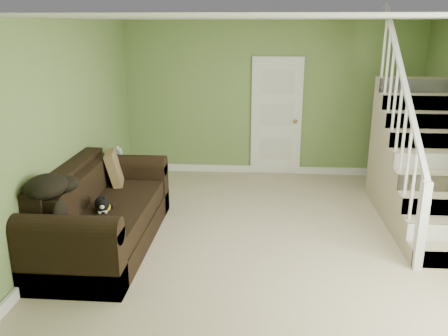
% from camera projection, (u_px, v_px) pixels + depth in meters
% --- Properties ---
extents(floor, '(5.00, 5.50, 0.01)m').
position_uv_depth(floor, '(272.00, 239.00, 5.83)').
color(floor, tan).
rests_on(floor, ground).
extents(ceiling, '(5.00, 5.50, 0.01)m').
position_uv_depth(ceiling, '(279.00, 18.00, 5.07)').
color(ceiling, white).
rests_on(ceiling, wall_back).
extents(wall_back, '(5.00, 0.04, 2.60)m').
position_uv_depth(wall_back, '(271.00, 99.00, 8.07)').
color(wall_back, olive).
rests_on(wall_back, floor).
extents(wall_front, '(5.00, 0.04, 2.60)m').
position_uv_depth(wall_front, '(286.00, 241.00, 2.83)').
color(wall_front, olive).
rests_on(wall_front, floor).
extents(wall_left, '(0.04, 5.50, 2.60)m').
position_uv_depth(wall_left, '(64.00, 132.00, 5.64)').
color(wall_left, olive).
rests_on(wall_left, floor).
extents(baseboard_back, '(5.00, 0.04, 0.12)m').
position_uv_depth(baseboard_back, '(269.00, 169.00, 8.41)').
color(baseboard_back, white).
rests_on(baseboard_back, floor).
extents(baseboard_left, '(0.04, 5.50, 0.12)m').
position_uv_depth(baseboard_left, '(76.00, 228.00, 6.00)').
color(baseboard_left, white).
rests_on(baseboard_left, floor).
extents(door, '(0.86, 0.12, 2.02)m').
position_uv_depth(door, '(276.00, 117.00, 8.11)').
color(door, white).
rests_on(door, floor).
extents(staircase, '(1.00, 2.51, 2.82)m').
position_uv_depth(staircase, '(419.00, 170.00, 6.42)').
color(staircase, tan).
rests_on(staircase, floor).
extents(sofa, '(1.04, 2.42, 0.96)m').
position_uv_depth(sofa, '(101.00, 216.00, 5.59)').
color(sofa, black).
rests_on(sofa, floor).
extents(side_table, '(0.55, 0.55, 0.83)m').
position_uv_depth(side_table, '(118.00, 182.00, 6.97)').
color(side_table, black).
rests_on(side_table, floor).
extents(cat, '(0.28, 0.44, 0.22)m').
position_uv_depth(cat, '(101.00, 204.00, 5.31)').
color(cat, black).
rests_on(cat, sofa).
extents(banana, '(0.10, 0.19, 0.05)m').
position_uv_depth(banana, '(108.00, 207.00, 5.38)').
color(banana, gold).
rests_on(banana, sofa).
extents(throw_pillow, '(0.31, 0.48, 0.46)m').
position_uv_depth(throw_pillow, '(114.00, 168.00, 6.21)').
color(throw_pillow, '#513820').
rests_on(throw_pillow, sofa).
extents(throw_blanket, '(0.47, 0.58, 0.22)m').
position_uv_depth(throw_blanket, '(46.00, 186.00, 4.72)').
color(throw_blanket, black).
rests_on(throw_blanket, sofa).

